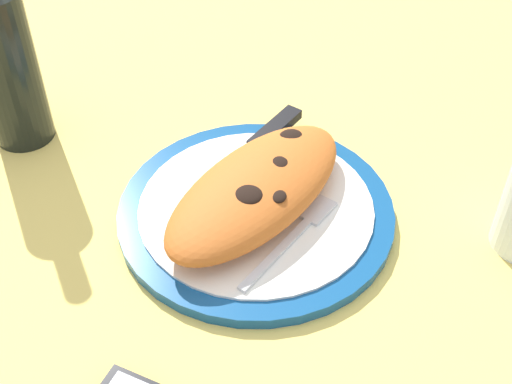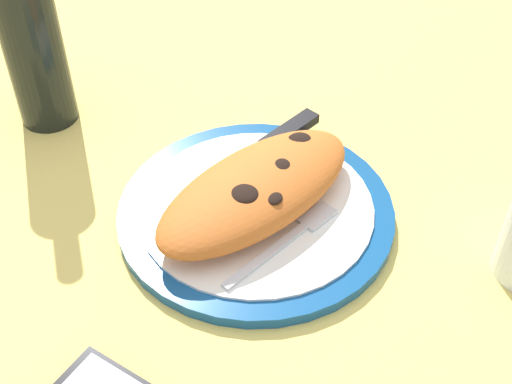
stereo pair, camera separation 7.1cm
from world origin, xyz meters
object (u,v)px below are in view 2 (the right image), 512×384
at_px(knife, 271,145).
at_px(fork, 291,237).
at_px(wine_bottle, 32,41).
at_px(calzone, 262,190).
at_px(plate, 256,211).

bearing_deg(knife, fork, -113.46).
bearing_deg(fork, wine_bottle, 111.99).
bearing_deg(calzone, knife, 53.32).
xyz_separation_m(plate, fork, (0.01, -0.06, 0.01)).
relative_size(calzone, fork, 1.78).
height_order(calzone, knife, calzone).
xyz_separation_m(plate, knife, (0.06, 0.07, 0.01)).
height_order(plate, fork, fork).
xyz_separation_m(fork, knife, (0.06, 0.13, 0.00)).
relative_size(plate, fork, 1.93).
distance_m(plate, calzone, 0.03).
distance_m(knife, wine_bottle, 0.30).
bearing_deg(wine_bottle, knife, -47.07).
bearing_deg(plate, calzone, -43.42).
xyz_separation_m(fork, wine_bottle, (-0.14, 0.34, 0.09)).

